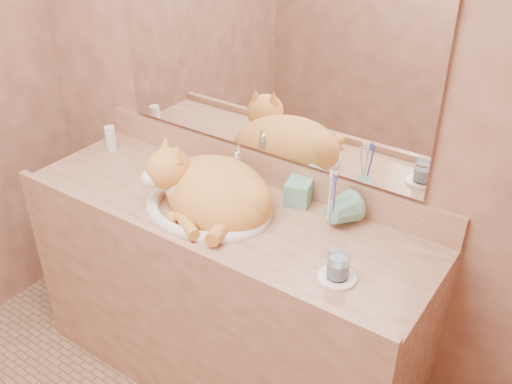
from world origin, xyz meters
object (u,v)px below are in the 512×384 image
Objects in this scene: toothbrush_cup at (331,216)px; vanity_counter at (224,298)px; sink_basin at (207,191)px; cat at (210,188)px; soap_dispenser at (295,185)px; water_glass at (338,266)px.

vanity_counter is at bearing -162.65° from toothbrush_cup.
cat is (-0.00, 0.02, 0.01)m from sink_basin.
toothbrush_cup is at bearing 17.35° from vanity_counter.
vanity_counter is 0.63m from toothbrush_cup.
soap_dispenser reaches higher than water_glass.
soap_dispenser is at bearing 49.07° from cat.
sink_basin is at bearing -155.30° from vanity_counter.
water_glass is at bearing 5.44° from sink_basin.
vanity_counter is 3.30× the size of sink_basin.
cat is 5.67× the size of water_glass.
cat reaches higher than toothbrush_cup.
water_glass is (0.53, -0.10, 0.48)m from vanity_counter.
water_glass is at bearing 7.38° from cat.
soap_dispenser reaches higher than sink_basin.
sink_basin is 4.07× the size of toothbrush_cup.
cat is at bearing -162.32° from soap_dispenser.
cat is at bearing -178.42° from vanity_counter.
soap_dispenser is (0.26, 0.18, 0.02)m from sink_basin.
soap_dispenser is at bearing 139.82° from water_glass.
sink_basin is at bearing -64.98° from cat.
cat reaches higher than sink_basin.
cat is 0.45m from toothbrush_cup.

